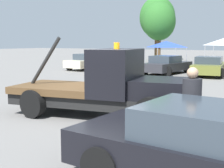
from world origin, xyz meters
name	(u,v)px	position (x,y,z in m)	size (l,w,h in m)	color
ground_plane	(99,115)	(0.00, 0.00, 0.00)	(160.00, 160.00, 0.00)	slate
tow_truck	(109,88)	(0.34, 0.07, 0.92)	(5.92, 3.04, 2.51)	black
person_near_truck	(192,103)	(3.52, -1.71, 1.05)	(0.40, 0.40, 1.82)	#38383D
parked_car_cream	(89,62)	(-9.94, 13.37, 0.65)	(2.73, 4.44, 1.34)	beige
parked_car_orange	(118,64)	(-6.75, 12.83, 0.65)	(2.70, 4.67, 1.34)	orange
parked_car_charcoal	(166,65)	(-3.02, 13.48, 0.65)	(2.92, 4.79, 1.34)	#2D2D33
parked_car_olive	(209,66)	(-0.02, 13.88, 0.65)	(2.91, 5.07, 1.34)	olive
canopy_tent_blue	(166,44)	(-7.05, 23.62, 2.08)	(3.49, 3.49, 2.43)	#9E9EA3
tree_left	(157,18)	(-10.48, 29.09, 5.35)	(4.47, 4.47, 7.98)	brown
tree_right	(159,22)	(-9.67, 27.78, 4.77)	(3.98, 3.98, 7.11)	brown
utility_pole	(156,25)	(-11.14, 30.29, 4.52)	(2.20, 0.24, 8.52)	brown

